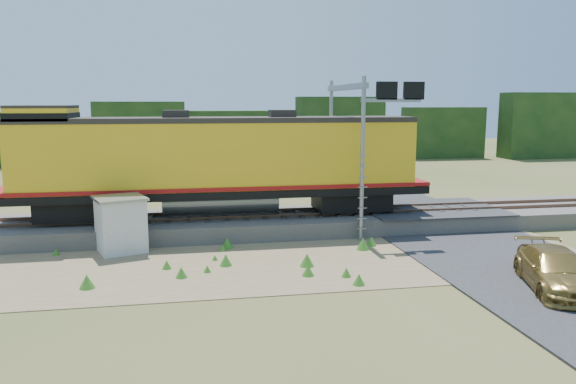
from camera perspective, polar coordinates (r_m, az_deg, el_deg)
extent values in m
plane|color=#475123|center=(22.46, 4.11, -7.18)|extent=(140.00, 140.00, 0.00)
cube|color=slate|center=(28.04, 1.06, -3.02)|extent=(70.00, 5.00, 0.80)
cube|color=brown|center=(27.25, 1.36, -2.35)|extent=(70.00, 0.10, 0.16)
cube|color=brown|center=(28.64, 0.78, -1.78)|extent=(70.00, 0.10, 0.16)
cube|color=#8C7754|center=(22.54, -1.18, -7.06)|extent=(26.00, 8.00, 0.03)
cube|color=#38383A|center=(30.11, 14.24, -1.62)|extent=(7.00, 5.20, 0.06)
cube|color=#38383A|center=(45.07, 5.76, 1.09)|extent=(7.00, 24.00, 0.08)
cube|color=#153412|center=(59.20, -5.11, 6.12)|extent=(36.00, 3.00, 6.50)
cube|color=black|center=(27.75, -20.45, -1.60)|extent=(3.62, 2.32, 0.91)
cube|color=black|center=(28.50, 6.42, -0.80)|extent=(3.62, 2.32, 0.91)
cube|color=black|center=(27.25, -6.86, 0.08)|extent=(20.14, 3.02, 0.36)
cylinder|color=gray|center=(27.33, -6.84, -0.92)|extent=(5.54, 1.21, 1.21)
cube|color=yellow|center=(27.03, -6.93, 3.73)|extent=(18.63, 2.92, 3.12)
cube|color=maroon|center=(27.20, -6.87, 0.71)|extent=(20.14, 3.07, 0.18)
cube|color=#28231E|center=(26.93, -7.00, 7.30)|extent=(18.63, 2.97, 0.24)
cube|color=yellow|center=(27.59, -23.64, 7.13)|extent=(2.62, 2.92, 0.70)
cube|color=#28231E|center=(27.59, -23.69, 7.94)|extent=(2.62, 2.97, 0.12)
cube|color=black|center=(27.59, -23.63, 7.03)|extent=(2.67, 2.97, 0.35)
cube|color=maroon|center=(28.11, -26.34, 2.34)|extent=(0.10, 2.01, 1.21)
cube|color=#28231E|center=(26.88, -11.33, 7.68)|extent=(1.21, 1.01, 0.45)
cube|color=#28231E|center=(27.27, -0.60, 7.87)|extent=(1.21, 1.01, 0.45)
cube|color=silver|center=(24.77, -16.63, -3.29)|extent=(2.31, 2.31, 2.27)
cube|color=gray|center=(24.55, -16.75, -0.60)|extent=(2.54, 2.54, 0.11)
cylinder|color=gray|center=(25.43, 7.56, 3.23)|extent=(0.19, 0.19, 7.44)
cylinder|color=gray|center=(30.78, 4.36, 4.29)|extent=(0.19, 0.19, 7.44)
cube|color=gray|center=(27.99, 5.92, 10.54)|extent=(0.27, 6.20, 0.27)
cube|color=gray|center=(25.72, 10.42, 9.15)|extent=(2.76, 0.16, 0.16)
cube|color=black|center=(25.65, 10.00, 10.11)|extent=(0.96, 0.16, 0.80)
cube|color=black|center=(26.12, 12.67, 10.01)|extent=(0.96, 0.16, 0.80)
imported|color=olive|center=(21.12, 25.57, -7.21)|extent=(3.28, 5.06, 1.36)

